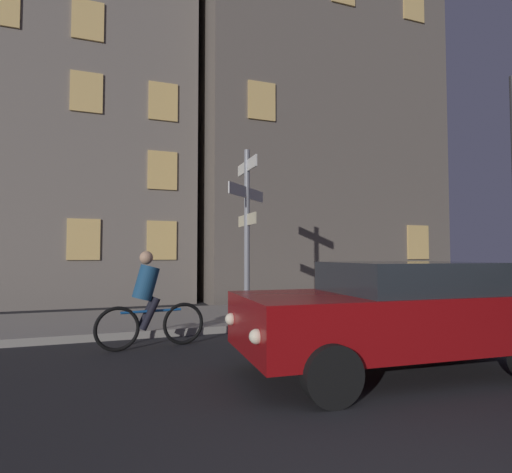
{
  "coord_description": "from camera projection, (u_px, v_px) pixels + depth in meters",
  "views": [
    {
      "loc": [
        -2.04,
        -1.99,
        1.54
      ],
      "look_at": [
        0.85,
        6.09,
        1.94
      ],
      "focal_mm": 28.44,
      "sensor_mm": 36.0,
      "label": 1
    }
  ],
  "objects": [
    {
      "name": "cyclist",
      "position": [
        149.0,
        303.0,
        6.73
      ],
      "size": [
        1.81,
        0.38,
        1.61
      ],
      "color": "black",
      "rests_on": "ground_plane"
    },
    {
      "name": "car_far_trailing",
      "position": [
        396.0,
        312.0,
        5.38
      ],
      "size": [
        4.28,
        2.17,
        1.45
      ],
      "color": "maroon",
      "rests_on": "ground_plane"
    },
    {
      "name": "building_right_block",
      "position": [
        301.0,
        48.0,
        16.89
      ],
      "size": [
        8.91,
        6.62,
        20.38
      ],
      "color": "#6B6056",
      "rests_on": "ground_plane"
    },
    {
      "name": "sidewalk_kerb",
      "position": [
        202.0,
        318.0,
        9.53
      ],
      "size": [
        40.0,
        3.33,
        0.14
      ],
      "primitive_type": "cube",
      "color": "gray",
      "rests_on": "ground_plane"
    },
    {
      "name": "building_left_block",
      "position": [
        23.0,
        101.0,
        14.18
      ],
      "size": [
        11.12,
        6.27,
        13.9
      ],
      "color": "slate",
      "rests_on": "ground_plane"
    },
    {
      "name": "signpost",
      "position": [
        247.0,
        220.0,
        8.63
      ],
      "size": [
        1.15,
        1.23,
        3.66
      ],
      "color": "gray",
      "rests_on": "sidewalk_kerb"
    }
  ]
}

